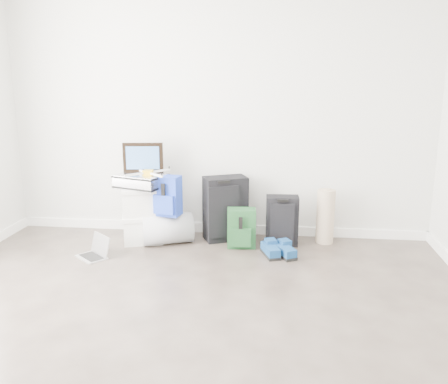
# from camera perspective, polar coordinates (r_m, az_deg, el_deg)

# --- Properties ---
(ground) EXTENTS (5.00, 5.00, 0.00)m
(ground) POSITION_cam_1_polar(r_m,az_deg,el_deg) (3.07, -7.26, -19.67)
(ground) COLOR #312924
(ground) RESTS_ON ground
(room_envelope) EXTENTS (4.52, 5.02, 2.71)m
(room_envelope) POSITION_cam_1_polar(r_m,az_deg,el_deg) (2.59, -8.34, 14.45)
(room_envelope) COLOR silver
(room_envelope) RESTS_ON ground
(boxes_stack) EXTENTS (0.49, 0.44, 0.59)m
(boxes_stack) POSITION_cam_1_polar(r_m,az_deg,el_deg) (4.99, -9.77, -2.68)
(boxes_stack) COLOR silver
(boxes_stack) RESTS_ON ground
(briefcase) EXTENTS (0.55, 0.47, 0.13)m
(briefcase) POSITION_cam_1_polar(r_m,az_deg,el_deg) (4.91, -9.93, 1.35)
(briefcase) COLOR #B2B2B7
(briefcase) RESTS_ON boxes_stack
(painting) EXTENTS (0.41, 0.08, 0.31)m
(painting) POSITION_cam_1_polar(r_m,az_deg,el_deg) (4.96, -9.72, 4.09)
(painting) COLOR black
(painting) RESTS_ON briefcase
(drone) EXTENTS (0.40, 0.40, 0.05)m
(drone) POSITION_cam_1_polar(r_m,az_deg,el_deg) (4.85, -9.14, 2.33)
(drone) COLOR gold
(drone) RESTS_ON briefcase
(duffel_bag) EXTENTS (0.59, 0.48, 0.31)m
(duffel_bag) POSITION_cam_1_polar(r_m,az_deg,el_deg) (4.94, -6.81, -4.41)
(duffel_bag) COLOR #94979C
(duffel_bag) RESTS_ON ground
(blue_backpack) EXTENTS (0.32, 0.26, 0.40)m
(blue_backpack) POSITION_cam_1_polar(r_m,az_deg,el_deg) (4.82, -7.01, -0.53)
(blue_backpack) COLOR #1A20AD
(blue_backpack) RESTS_ON duffel_bag
(large_suitcase) EXTENTS (0.50, 0.43, 0.67)m
(large_suitcase) POSITION_cam_1_polar(r_m,az_deg,el_deg) (4.98, 0.14, -2.00)
(large_suitcase) COLOR black
(large_suitcase) RESTS_ON ground
(green_backpack) EXTENTS (0.30, 0.23, 0.40)m
(green_backpack) POSITION_cam_1_polar(r_m,az_deg,el_deg) (4.79, 2.10, -4.46)
(green_backpack) COLOR #153C20
(green_backpack) RESTS_ON ground
(carry_on) EXTENTS (0.33, 0.23, 0.51)m
(carry_on) POSITION_cam_1_polar(r_m,az_deg,el_deg) (4.88, 6.99, -3.45)
(carry_on) COLOR black
(carry_on) RESTS_ON ground
(shoes) EXTENTS (0.37, 0.32, 0.10)m
(shoes) POSITION_cam_1_polar(r_m,az_deg,el_deg) (4.63, 6.44, -7.06)
(shoes) COLOR black
(shoes) RESTS_ON ground
(rolled_rug) EXTENTS (0.18, 0.18, 0.56)m
(rolled_rug) POSITION_cam_1_polar(r_m,az_deg,el_deg) (5.01, 12.10, -2.89)
(rolled_rug) COLOR tan
(rolled_rug) RESTS_ON ground
(laptop) EXTENTS (0.36, 0.35, 0.21)m
(laptop) POSITION_cam_1_polar(r_m,az_deg,el_deg) (4.74, -15.23, -6.97)
(laptop) COLOR silver
(laptop) RESTS_ON ground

